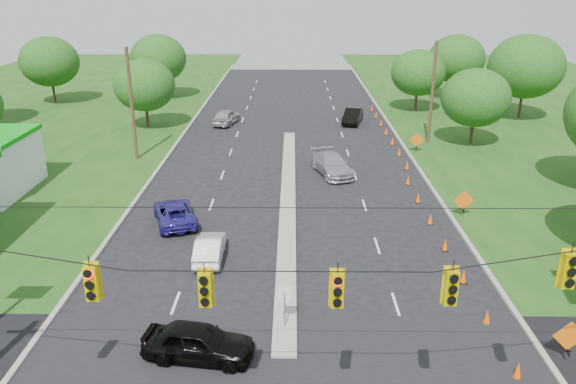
{
  "coord_description": "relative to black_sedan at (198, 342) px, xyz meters",
  "views": [
    {
      "loc": [
        0.31,
        -13.99,
        13.71
      ],
      "look_at": [
        0.06,
        14.98,
        2.8
      ],
      "focal_mm": 35.0,
      "sensor_mm": 36.0,
      "label": 1
    }
  ],
  "objects": [
    {
      "name": "white_sedan",
      "position": [
        -0.73,
        8.31,
        -0.1
      ],
      "size": [
        1.42,
        3.89,
        1.27
      ],
      "primitive_type": "imported",
      "rotation": [
        0.0,
        0.0,
        3.16
      ],
      "color": "white",
      "rests_on": "ground"
    },
    {
      "name": "signal_span",
      "position": [
        3.24,
        -5.08,
        4.24
      ],
      "size": [
        25.6,
        0.32,
        9.0
      ],
      "color": "#422D1C",
      "rests_on": "ground"
    },
    {
      "name": "tree_10",
      "position": [
        27.29,
        39.92,
        4.84
      ],
      "size": [
        7.56,
        7.56,
        8.82
      ],
      "color": "black",
      "rests_on": "ground"
    },
    {
      "name": "curb_left",
      "position": [
        -6.81,
        25.92,
        -0.73
      ],
      "size": [
        0.25,
        110.0,
        0.16
      ],
      "primitive_type": "cube",
      "color": "gray",
      "rests_on": "ground"
    },
    {
      "name": "cone_6",
      "position": [
        11.88,
        19.92,
        -0.38
      ],
      "size": [
        0.32,
        0.32,
        0.7
      ],
      "primitive_type": "cone",
      "color": "#FF5307",
      "rests_on": "ground"
    },
    {
      "name": "silver_car_far",
      "position": [
        6.56,
        22.29,
        0.02
      ],
      "size": [
        3.47,
        5.6,
        1.51
      ],
      "primitive_type": "imported",
      "rotation": [
        0.0,
        0.0,
        0.28
      ],
      "color": "gray",
      "rests_on": "ground"
    },
    {
      "name": "work_sign_2",
      "position": [
        14.09,
        27.92,
        0.36
      ],
      "size": [
        1.27,
        0.58,
        1.37
      ],
      "color": "black",
      "rests_on": "ground"
    },
    {
      "name": "cone_1",
      "position": [
        11.88,
        2.42,
        -0.38
      ],
      "size": [
        0.32,
        0.32,
        0.7
      ],
      "primitive_type": "cone",
      "color": "#FF5307",
      "rests_on": "ground"
    },
    {
      "name": "cone_11",
      "position": [
        12.48,
        37.42,
        -0.38
      ],
      "size": [
        0.32,
        0.32,
        0.7
      ],
      "primitive_type": "cone",
      "color": "#FF5307",
      "rests_on": "ground"
    },
    {
      "name": "work_sign_1",
      "position": [
        14.09,
        13.92,
        0.36
      ],
      "size": [
        1.27,
        0.58,
        1.37
      ],
      "color": "black",
      "rests_on": "ground"
    },
    {
      "name": "cone_0",
      "position": [
        11.88,
        -1.08,
        -0.38
      ],
      "size": [
        0.32,
        0.32,
        0.7
      ],
      "primitive_type": "cone",
      "color": "#FF5307",
      "rests_on": "ground"
    },
    {
      "name": "tree_12",
      "position": [
        17.29,
        43.92,
        3.6
      ],
      "size": [
        5.88,
        5.88,
        6.86
      ],
      "color": "black",
      "rests_on": "ground"
    },
    {
      "name": "cone_8",
      "position": [
        12.48,
        26.92,
        -0.38
      ],
      "size": [
        0.32,
        0.32,
        0.7
      ],
      "primitive_type": "cone",
      "color": "#FF5307",
      "rests_on": "ground"
    },
    {
      "name": "utility_pole_far_left",
      "position": [
        -9.21,
        25.92,
        3.77
      ],
      "size": [
        0.28,
        0.28,
        9.0
      ],
      "primitive_type": "cylinder",
      "color": "#422D1C",
      "rests_on": "ground"
    },
    {
      "name": "tree_11",
      "position": [
        23.29,
        50.92,
        4.22
      ],
      "size": [
        6.72,
        6.72,
        7.84
      ],
      "color": "black",
      "rests_on": "ground"
    },
    {
      "name": "tree_5",
      "position": [
        -10.71,
        35.92,
        3.6
      ],
      "size": [
        5.88,
        5.88,
        6.86
      ],
      "color": "black",
      "rests_on": "ground"
    },
    {
      "name": "work_sign_0",
      "position": [
        14.09,
        -0.08,
        0.36
      ],
      "size": [
        1.27,
        0.58,
        1.37
      ],
      "color": "black",
      "rests_on": "ground"
    },
    {
      "name": "cone_7",
      "position": [
        12.48,
        23.42,
        -0.38
      ],
      "size": [
        0.32,
        0.32,
        0.7
      ],
      "primitive_type": "cone",
      "color": "#FF5307",
      "rests_on": "ground"
    },
    {
      "name": "tree_6",
      "position": [
        -12.71,
        50.92,
        4.22
      ],
      "size": [
        6.72,
        6.72,
        7.84
      ],
      "color": "black",
      "rests_on": "ground"
    },
    {
      "name": "cone_10",
      "position": [
        12.48,
        33.92,
        -0.38
      ],
      "size": [
        0.32,
        0.32,
        0.7
      ],
      "primitive_type": "cone",
      "color": "#FF5307",
      "rests_on": "ground"
    },
    {
      "name": "utility_pole_far_right",
      "position": [
        15.79,
        30.92,
        3.77
      ],
      "size": [
        0.28,
        0.28,
        9.0
      ],
      "primitive_type": "cylinder",
      "color": "#422D1C",
      "rests_on": "ground"
    },
    {
      "name": "median_sign",
      "position": [
        3.29,
        1.92,
        0.73
      ],
      "size": [
        0.55,
        0.06,
        2.05
      ],
      "color": "gray",
      "rests_on": "ground"
    },
    {
      "name": "dark_car_receding",
      "position": [
        9.76,
        38.54,
        0.02
      ],
      "size": [
        2.68,
        4.82,
        1.5
      ],
      "primitive_type": "imported",
      "rotation": [
        0.0,
        0.0,
        -0.25
      ],
      "color": "black",
      "rests_on": "ground"
    },
    {
      "name": "cone_13",
      "position": [
        12.48,
        44.42,
        -0.38
      ],
      "size": [
        0.32,
        0.32,
        0.7
      ],
      "primitive_type": "cone",
      "color": "#FF5307",
      "rests_on": "ground"
    },
    {
      "name": "cone_4",
      "position": [
        11.88,
        12.92,
        -0.38
      ],
      "size": [
        0.32,
        0.32,
        0.7
      ],
      "primitive_type": "cone",
      "color": "#FF5307",
      "rests_on": "ground"
    },
    {
      "name": "cone_12",
      "position": [
        12.48,
        40.92,
        -0.38
      ],
      "size": [
        0.32,
        0.32,
        0.7
      ],
      "primitive_type": "cone",
      "color": "#FF5307",
      "rests_on": "ground"
    },
    {
      "name": "cone_3",
      "position": [
        11.88,
        9.42,
        -0.38
      ],
      "size": [
        0.32,
        0.32,
        0.7
      ],
      "primitive_type": "cone",
      "color": "#FF5307",
      "rests_on": "ground"
    },
    {
      "name": "median",
      "position": [
        3.29,
        16.92,
        -0.73
      ],
      "size": [
        1.0,
        34.0,
        0.18
      ],
      "primitive_type": "cube",
      "color": "gray",
      "rests_on": "ground"
    },
    {
      "name": "silver_car_oncoming",
      "position": [
        -3.19,
        37.98,
        0.04
      ],
      "size": [
        2.79,
        4.83,
        1.54
      ],
      "primitive_type": "imported",
      "rotation": [
        0.0,
        0.0,
        2.92
      ],
      "color": "#949494",
      "rests_on": "ground"
    },
    {
      "name": "black_sedan",
      "position": [
        0.0,
        0.0,
        0.0
      ],
      "size": [
        4.51,
        2.33,
        1.47
      ],
      "primitive_type": "imported",
      "rotation": [
        0.0,
        0.0,
        1.43
      ],
      "color": "black",
      "rests_on": "ground"
    },
    {
      "name": "cone_5",
      "position": [
        11.88,
        16.42,
        -0.38
      ],
      "size": [
        0.32,
        0.32,
        0.7
      ],
      "primitive_type": "cone",
      "color": "#FF5307",
      "rests_on": "ground"
    },
    {
      "name": "blue_pickup",
      "position": [
        -3.5,
        12.99,
        -0.07
      ],
      "size": [
        3.61,
        5.19,
        1.32
      ],
      "primitive_type": "imported",
      "rotation": [
        0.0,
        0.0,
        3.47
      ],
      "color": "navy",
      "rests_on": "ground"
    },
    {
      "name": "tree_4",
      "position": [
        -24.71,
        47.92,
        4.22
      ],
      "size": [
        6.72,
        6.72,
        7.84
      ],
      "color": "black",
      "rests_on": "ground"
    },
    {
      "name": "curb_right",
      "position": [
        13.39,
        25.92,
        -0.73
      ],
      "size": [
        0.25,
        110.0,
        0.16
      ],
      "primitive_type": "cube",
      "color": "gray",
      "rests_on": "ground"
    },
    {
      "name": "tree_9",
      "position": [
        19.29,
        29.92,
        3.6
      ],
      "size": [
        5.88,
        5.88,
        6.86
      ],
      "color": "black",
      "rests_on": "ground"
    },
    {
      "name": "cone_2",
      "position": [
        11.88,
        5.92,
        -0.38
      ],
      "size": [
        0.32,
        0.32,
        0.7
      ],
      "primitive_type": "cone",
      "color": "#FF5307",
      "rests_on": "ground"
    },
    {
      "name": "cone_9",
      "position": [
        12.48,
        30.42,
        -0.38
      ],
      "size": [
        0.32,
        0.32,
        0.7
      ],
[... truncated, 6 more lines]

